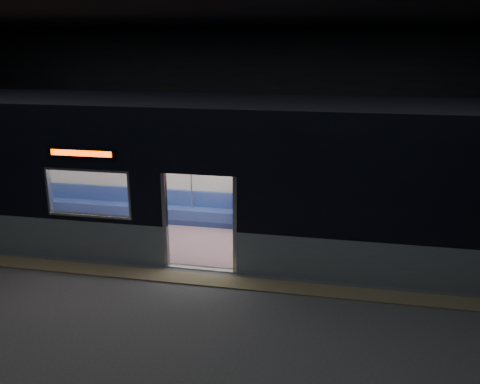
% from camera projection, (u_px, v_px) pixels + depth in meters
% --- Properties ---
extents(station_floor, '(24.00, 14.00, 0.01)m').
position_uv_depth(station_floor, '(186.00, 293.00, 9.63)').
color(station_floor, '#47494C').
rests_on(station_floor, ground).
extents(station_envelope, '(24.00, 14.00, 5.00)m').
position_uv_depth(station_envelope, '(179.00, 97.00, 8.58)').
color(station_envelope, black).
rests_on(station_envelope, station_floor).
extents(tactile_strip, '(22.80, 0.50, 0.03)m').
position_uv_depth(tactile_strip, '(194.00, 279.00, 10.14)').
color(tactile_strip, '#8C7F59').
rests_on(tactile_strip, station_floor).
extents(metro_car, '(18.00, 3.04, 3.35)m').
position_uv_depth(metro_car, '(217.00, 167.00, 11.49)').
color(metro_car, gray).
rests_on(metro_car, station_floor).
extents(passenger, '(0.49, 0.80, 1.49)m').
position_uv_depth(passenger, '(246.00, 197.00, 12.63)').
color(passenger, black).
rests_on(passenger, metro_car).
extents(handbag, '(0.39, 0.36, 0.16)m').
position_uv_depth(handbag, '(242.00, 206.00, 12.43)').
color(handbag, black).
rests_on(handbag, passenger).
extents(transit_map, '(0.97, 0.03, 0.63)m').
position_uv_depth(transit_map, '(397.00, 178.00, 12.06)').
color(transit_map, white).
rests_on(transit_map, metro_car).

